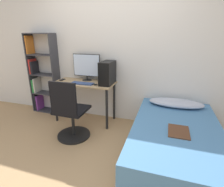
% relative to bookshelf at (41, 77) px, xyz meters
% --- Properties ---
extents(ground_plane, '(14.00, 14.00, 0.00)m').
position_rel_bookshelf_xyz_m(ground_plane, '(1.49, -1.37, -0.75)').
color(ground_plane, tan).
extents(wall_back, '(8.00, 0.05, 2.50)m').
position_rel_bookshelf_xyz_m(wall_back, '(1.49, 0.15, 0.50)').
color(wall_back, silver).
rests_on(wall_back, ground_plane).
extents(desk, '(1.13, 0.53, 0.76)m').
position_rel_bookshelf_xyz_m(desk, '(1.06, -0.14, -0.12)').
color(desk, tan).
rests_on(desk, ground_plane).
extents(bookshelf, '(0.60, 0.25, 1.62)m').
position_rel_bookshelf_xyz_m(bookshelf, '(0.00, 0.00, 0.00)').
color(bookshelf, '#38383D').
rests_on(bookshelf, ground_plane).
extents(office_chair, '(0.53, 0.53, 0.97)m').
position_rel_bookshelf_xyz_m(office_chair, '(1.12, -0.79, -0.37)').
color(office_chair, black).
rests_on(office_chair, ground_plane).
extents(bed, '(1.11, 1.88, 0.49)m').
position_rel_bookshelf_xyz_m(bed, '(2.68, -0.81, -0.51)').
color(bed, '#4C3D2D').
rests_on(bed, ground_plane).
extents(pillow, '(0.85, 0.36, 0.11)m').
position_rel_bookshelf_xyz_m(pillow, '(2.68, -0.13, -0.20)').
color(pillow, '#B2B7C6').
rests_on(pillow, bed).
extents(magazine, '(0.24, 0.32, 0.01)m').
position_rel_bookshelf_xyz_m(magazine, '(2.69, -0.97, -0.25)').
color(magazine, '#56331E').
rests_on(magazine, bed).
extents(monitor, '(0.54, 0.18, 0.50)m').
position_rel_bookshelf_xyz_m(monitor, '(1.04, 0.02, 0.28)').
color(monitor, black).
rests_on(monitor, desk).
extents(keyboard, '(0.41, 0.14, 0.02)m').
position_rel_bookshelf_xyz_m(keyboard, '(1.07, -0.24, 0.02)').
color(keyboard, '#33477A').
rests_on(keyboard, desk).
extents(pc_tower, '(0.20, 0.42, 0.40)m').
position_rel_bookshelf_xyz_m(pc_tower, '(1.50, -0.10, 0.21)').
color(pc_tower, black).
rests_on(pc_tower, desk).
extents(mouse, '(0.06, 0.09, 0.02)m').
position_rel_bookshelf_xyz_m(mouse, '(1.33, -0.24, 0.02)').
color(mouse, black).
rests_on(mouse, desk).
extents(phone, '(0.07, 0.14, 0.01)m').
position_rel_bookshelf_xyz_m(phone, '(0.57, -0.10, 0.01)').
color(phone, black).
rests_on(phone, desk).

